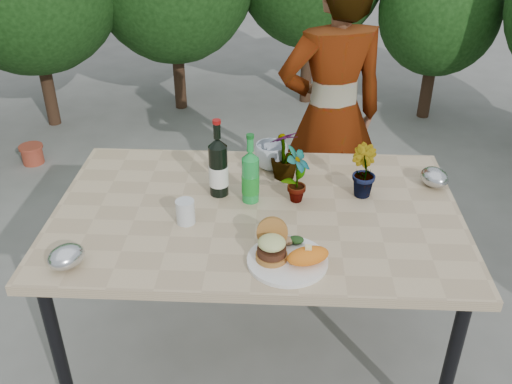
{
  "coord_description": "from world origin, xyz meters",
  "views": [
    {
      "loc": [
        0.09,
        -1.89,
        1.98
      ],
      "look_at": [
        0.0,
        -0.08,
        0.88
      ],
      "focal_mm": 40.0,
      "sensor_mm": 36.0,
      "label": 1
    }
  ],
  "objects_px": {
    "wine_bottle": "(218,168)",
    "dinner_plate": "(287,261)",
    "patio_table": "(257,222)",
    "person": "(331,117)"
  },
  "relations": [
    {
      "from": "dinner_plate",
      "to": "person",
      "type": "relative_size",
      "value": 0.18
    },
    {
      "from": "patio_table",
      "to": "wine_bottle",
      "type": "xyz_separation_m",
      "value": [
        -0.16,
        0.12,
        0.18
      ]
    },
    {
      "from": "patio_table",
      "to": "wine_bottle",
      "type": "height_order",
      "value": "wine_bottle"
    },
    {
      "from": "patio_table",
      "to": "dinner_plate",
      "type": "relative_size",
      "value": 5.71
    },
    {
      "from": "wine_bottle",
      "to": "person",
      "type": "xyz_separation_m",
      "value": [
        0.5,
        0.72,
        -0.09
      ]
    },
    {
      "from": "dinner_plate",
      "to": "wine_bottle",
      "type": "distance_m",
      "value": 0.54
    },
    {
      "from": "wine_bottle",
      "to": "person",
      "type": "distance_m",
      "value": 0.88
    },
    {
      "from": "patio_table",
      "to": "person",
      "type": "bearing_deg",
      "value": 67.62
    },
    {
      "from": "patio_table",
      "to": "dinner_plate",
      "type": "xyz_separation_m",
      "value": [
        0.12,
        -0.33,
        0.06
      ]
    },
    {
      "from": "wine_bottle",
      "to": "dinner_plate",
      "type": "bearing_deg",
      "value": -53.61
    }
  ]
}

